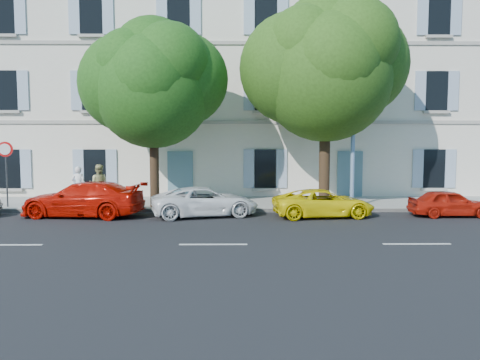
{
  "coord_description": "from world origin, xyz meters",
  "views": [
    {
      "loc": [
        0.65,
        -17.51,
        3.03
      ],
      "look_at": [
        0.85,
        2.0,
        1.4
      ],
      "focal_mm": 35.0,
      "sensor_mm": 36.0,
      "label": 1
    }
  ],
  "objects_px": {
    "tree_left": "(153,89)",
    "tree_right": "(326,75)",
    "car_yellow_supercar": "(323,203)",
    "pedestrian_a": "(79,185)",
    "pedestrian_b": "(99,184)",
    "car_red_hatchback": "(450,203)",
    "car_red_coupe": "(83,199)",
    "street_lamp": "(355,91)",
    "road_sign": "(6,160)",
    "car_white_coupe": "(205,202)"
  },
  "relations": [
    {
      "from": "car_red_coupe",
      "to": "pedestrian_a",
      "type": "relative_size",
      "value": 2.78
    },
    {
      "from": "car_red_hatchback",
      "to": "pedestrian_b",
      "type": "distance_m",
      "value": 15.24
    },
    {
      "from": "road_sign",
      "to": "pedestrian_b",
      "type": "distance_m",
      "value": 4.02
    },
    {
      "from": "tree_left",
      "to": "street_lamp",
      "type": "xyz_separation_m",
      "value": [
        8.62,
        -0.52,
        -0.11
      ]
    },
    {
      "from": "street_lamp",
      "to": "car_yellow_supercar",
      "type": "bearing_deg",
      "value": -136.48
    },
    {
      "from": "tree_left",
      "to": "tree_right",
      "type": "height_order",
      "value": "tree_right"
    },
    {
      "from": "car_red_hatchback",
      "to": "tree_right",
      "type": "height_order",
      "value": "tree_right"
    },
    {
      "from": "pedestrian_a",
      "to": "pedestrian_b",
      "type": "relative_size",
      "value": 0.97
    },
    {
      "from": "car_red_hatchback",
      "to": "street_lamp",
      "type": "bearing_deg",
      "value": 68.25
    },
    {
      "from": "tree_left",
      "to": "pedestrian_a",
      "type": "relative_size",
      "value": 4.54
    },
    {
      "from": "car_white_coupe",
      "to": "car_red_coupe",
      "type": "bearing_deg",
      "value": 76.62
    },
    {
      "from": "car_red_coupe",
      "to": "street_lamp",
      "type": "height_order",
      "value": "street_lamp"
    },
    {
      "from": "tree_right",
      "to": "road_sign",
      "type": "bearing_deg",
      "value": -179.69
    },
    {
      "from": "car_white_coupe",
      "to": "tree_left",
      "type": "height_order",
      "value": "tree_left"
    },
    {
      "from": "tree_right",
      "to": "pedestrian_b",
      "type": "distance_m",
      "value": 11.36
    },
    {
      "from": "car_red_hatchback",
      "to": "road_sign",
      "type": "distance_m",
      "value": 18.79
    },
    {
      "from": "pedestrian_b",
      "to": "car_red_hatchback",
      "type": "bearing_deg",
      "value": 167.98
    },
    {
      "from": "car_yellow_supercar",
      "to": "street_lamp",
      "type": "relative_size",
      "value": 0.45
    },
    {
      "from": "car_white_coupe",
      "to": "tree_left",
      "type": "distance_m",
      "value": 5.51
    },
    {
      "from": "road_sign",
      "to": "car_red_coupe",
      "type": "bearing_deg",
      "value": -24.64
    },
    {
      "from": "car_red_coupe",
      "to": "car_white_coupe",
      "type": "relative_size",
      "value": 1.13
    },
    {
      "from": "car_white_coupe",
      "to": "street_lamp",
      "type": "bearing_deg",
      "value": -92.79
    },
    {
      "from": "car_red_coupe",
      "to": "car_red_hatchback",
      "type": "xyz_separation_m",
      "value": [
        14.72,
        -0.12,
        -0.16
      ]
    },
    {
      "from": "car_yellow_supercar",
      "to": "street_lamp",
      "type": "bearing_deg",
      "value": -53.21
    },
    {
      "from": "car_white_coupe",
      "to": "car_yellow_supercar",
      "type": "bearing_deg",
      "value": -106.74
    },
    {
      "from": "car_red_coupe",
      "to": "car_white_coupe",
      "type": "bearing_deg",
      "value": 98.43
    },
    {
      "from": "car_white_coupe",
      "to": "road_sign",
      "type": "distance_m",
      "value": 9.09
    },
    {
      "from": "street_lamp",
      "to": "pedestrian_a",
      "type": "relative_size",
      "value": 5.05
    },
    {
      "from": "car_red_hatchback",
      "to": "tree_left",
      "type": "distance_m",
      "value": 13.2
    },
    {
      "from": "car_yellow_supercar",
      "to": "tree_right",
      "type": "relative_size",
      "value": 0.45
    },
    {
      "from": "street_lamp",
      "to": "tree_left",
      "type": "bearing_deg",
      "value": 176.58
    },
    {
      "from": "tree_left",
      "to": "street_lamp",
      "type": "height_order",
      "value": "street_lamp"
    },
    {
      "from": "pedestrian_b",
      "to": "car_red_coupe",
      "type": "bearing_deg",
      "value": 93.6
    },
    {
      "from": "car_red_coupe",
      "to": "car_white_coupe",
      "type": "height_order",
      "value": "car_red_coupe"
    },
    {
      "from": "tree_right",
      "to": "pedestrian_a",
      "type": "xyz_separation_m",
      "value": [
        -11.02,
        0.6,
        -4.84
      ]
    },
    {
      "from": "car_white_coupe",
      "to": "tree_left",
      "type": "relative_size",
      "value": 0.54
    },
    {
      "from": "street_lamp",
      "to": "pedestrian_b",
      "type": "relative_size",
      "value": 4.88
    },
    {
      "from": "street_lamp",
      "to": "pedestrian_b",
      "type": "bearing_deg",
      "value": 172.16
    },
    {
      "from": "pedestrian_a",
      "to": "car_white_coupe",
      "type": "bearing_deg",
      "value": 158.23
    },
    {
      "from": "car_red_coupe",
      "to": "car_red_hatchback",
      "type": "relative_size",
      "value": 1.53
    },
    {
      "from": "car_white_coupe",
      "to": "pedestrian_b",
      "type": "distance_m",
      "value": 5.84
    },
    {
      "from": "car_red_coupe",
      "to": "tree_right",
      "type": "relative_size",
      "value": 0.54
    },
    {
      "from": "car_red_coupe",
      "to": "car_red_hatchback",
      "type": "distance_m",
      "value": 14.72
    },
    {
      "from": "tree_left",
      "to": "road_sign",
      "type": "xyz_separation_m",
      "value": [
        -6.46,
        -0.04,
        -3.06
      ]
    },
    {
      "from": "tree_right",
      "to": "pedestrian_b",
      "type": "relative_size",
      "value": 4.93
    },
    {
      "from": "car_yellow_supercar",
      "to": "pedestrian_a",
      "type": "relative_size",
      "value": 2.29
    },
    {
      "from": "car_red_hatchback",
      "to": "street_lamp",
      "type": "relative_size",
      "value": 0.36
    },
    {
      "from": "car_red_hatchback",
      "to": "pedestrian_b",
      "type": "xyz_separation_m",
      "value": [
        -14.93,
        3.01,
        0.51
      ]
    },
    {
      "from": "street_lamp",
      "to": "tree_right",
      "type": "bearing_deg",
      "value": 154.44
    },
    {
      "from": "car_red_coupe",
      "to": "road_sign",
      "type": "xyz_separation_m",
      "value": [
        -3.9,
        1.79,
        1.5
      ]
    }
  ]
}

